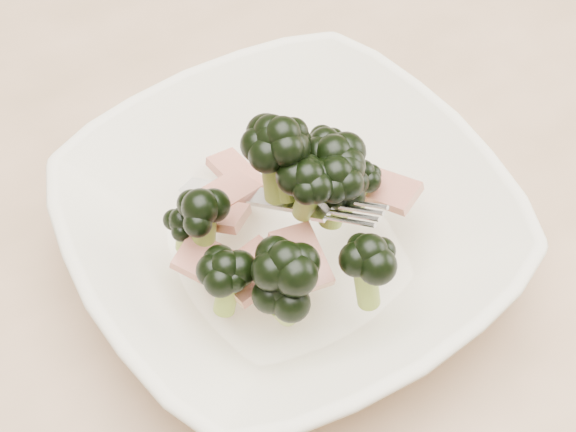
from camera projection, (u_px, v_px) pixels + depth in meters
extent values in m
cube|color=tan|center=(259.00, 203.00, 0.61)|extent=(1.20, 0.80, 0.04)
cylinder|color=tan|center=(477.00, 55.00, 1.25)|extent=(0.06, 0.06, 0.71)
imported|color=silver|center=(288.00, 230.00, 0.53)|extent=(0.30, 0.30, 0.07)
cylinder|color=olive|center=(204.00, 230.00, 0.50)|extent=(0.02, 0.02, 0.04)
ellipsoid|color=black|center=(200.00, 207.00, 0.49)|extent=(0.04, 0.04, 0.03)
cylinder|color=olive|center=(346.00, 204.00, 0.51)|extent=(0.02, 0.02, 0.04)
ellipsoid|color=black|center=(348.00, 184.00, 0.49)|extent=(0.03, 0.03, 0.03)
cylinder|color=olive|center=(286.00, 289.00, 0.48)|extent=(0.03, 0.02, 0.05)
ellipsoid|color=black|center=(285.00, 261.00, 0.46)|extent=(0.04, 0.04, 0.03)
cylinder|color=olive|center=(307.00, 200.00, 0.49)|extent=(0.01, 0.02, 0.04)
ellipsoid|color=black|center=(308.00, 176.00, 0.47)|extent=(0.04, 0.04, 0.03)
cylinder|color=olive|center=(228.00, 288.00, 0.49)|extent=(0.03, 0.02, 0.04)
ellipsoid|color=black|center=(226.00, 267.00, 0.47)|extent=(0.03, 0.03, 0.03)
cylinder|color=olive|center=(324.00, 167.00, 0.52)|extent=(0.02, 0.02, 0.04)
ellipsoid|color=black|center=(325.00, 143.00, 0.50)|extent=(0.03, 0.03, 0.03)
cylinder|color=olive|center=(283.00, 310.00, 0.49)|extent=(0.02, 0.02, 0.04)
ellipsoid|color=black|center=(283.00, 291.00, 0.47)|extent=(0.04, 0.04, 0.03)
cylinder|color=olive|center=(185.00, 236.00, 0.52)|extent=(0.02, 0.01, 0.03)
ellipsoid|color=black|center=(182.00, 220.00, 0.51)|extent=(0.03, 0.03, 0.02)
cylinder|color=olive|center=(334.00, 199.00, 0.50)|extent=(0.02, 0.02, 0.04)
ellipsoid|color=black|center=(336.00, 173.00, 0.48)|extent=(0.04, 0.04, 0.03)
cylinder|color=olive|center=(360.00, 192.00, 0.53)|extent=(0.02, 0.02, 0.03)
ellipsoid|color=black|center=(362.00, 173.00, 0.51)|extent=(0.03, 0.03, 0.02)
cylinder|color=olive|center=(275.00, 170.00, 0.50)|extent=(0.02, 0.02, 0.05)
ellipsoid|color=black|center=(274.00, 139.00, 0.47)|extent=(0.04, 0.04, 0.03)
cylinder|color=olive|center=(283.00, 167.00, 0.49)|extent=(0.02, 0.03, 0.05)
ellipsoid|color=black|center=(283.00, 134.00, 0.47)|extent=(0.04, 0.04, 0.03)
cylinder|color=olive|center=(332.00, 181.00, 0.51)|extent=(0.02, 0.02, 0.04)
ellipsoid|color=black|center=(334.00, 154.00, 0.49)|extent=(0.04, 0.04, 0.03)
cylinder|color=olive|center=(366.00, 279.00, 0.49)|extent=(0.02, 0.02, 0.05)
ellipsoid|color=black|center=(370.00, 252.00, 0.46)|extent=(0.04, 0.04, 0.03)
cube|color=maroon|center=(224.00, 195.00, 0.54)|extent=(0.05, 0.04, 0.02)
cube|color=maroon|center=(301.00, 258.00, 0.50)|extent=(0.03, 0.05, 0.02)
cube|color=maroon|center=(383.00, 189.00, 0.52)|extent=(0.04, 0.05, 0.02)
cube|color=maroon|center=(238.00, 175.00, 0.56)|extent=(0.03, 0.05, 0.01)
cube|color=maroon|center=(217.00, 216.00, 0.52)|extent=(0.04, 0.04, 0.02)
cube|color=maroon|center=(252.00, 271.00, 0.50)|extent=(0.05, 0.04, 0.02)
cube|color=maroon|center=(217.00, 267.00, 0.50)|extent=(0.05, 0.06, 0.02)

